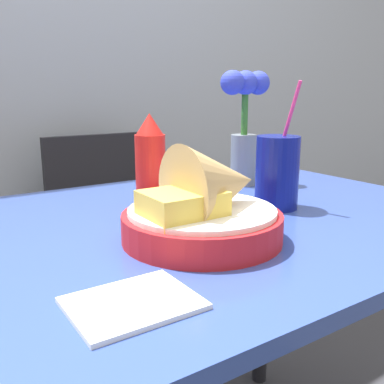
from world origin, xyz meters
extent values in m
cube|color=#9EA8B7|center=(0.00, 1.05, 1.30)|extent=(7.00, 0.06, 2.60)
cube|color=#334C9E|center=(0.00, 0.00, 0.75)|extent=(1.10, 0.77, 0.02)
cylinder|color=black|center=(0.49, 0.32, 0.37)|extent=(0.05, 0.05, 0.74)
cylinder|color=black|center=(-0.05, 0.48, 0.22)|extent=(0.03, 0.03, 0.43)
cylinder|color=black|center=(0.31, 0.48, 0.22)|extent=(0.03, 0.03, 0.43)
cylinder|color=black|center=(-0.05, 0.84, 0.22)|extent=(0.03, 0.03, 0.43)
cylinder|color=black|center=(0.31, 0.84, 0.22)|extent=(0.03, 0.03, 0.43)
cube|color=black|center=(0.13, 0.66, 0.44)|extent=(0.40, 0.40, 0.02)
cube|color=black|center=(0.13, 0.85, 0.65)|extent=(0.40, 0.03, 0.39)
cylinder|color=red|center=(-0.06, -0.11, 0.79)|extent=(0.26, 0.26, 0.05)
cylinder|color=white|center=(-0.06, -0.11, 0.81)|extent=(0.24, 0.24, 0.01)
cone|color=tan|center=(-0.03, -0.11, 0.85)|extent=(0.14, 0.14, 0.14)
cube|color=#E5C14C|center=(-0.11, -0.12, 0.83)|extent=(0.12, 0.09, 0.04)
cylinder|color=red|center=(-0.05, 0.09, 0.84)|extent=(0.06, 0.06, 0.15)
cone|color=red|center=(-0.05, 0.09, 0.94)|extent=(0.05, 0.05, 0.04)
cylinder|color=navy|center=(0.17, -0.04, 0.84)|extent=(0.09, 0.09, 0.15)
cylinder|color=black|center=(0.17, -0.04, 0.82)|extent=(0.08, 0.08, 0.12)
cylinder|color=#EA3884|center=(0.19, -0.04, 0.90)|extent=(0.01, 0.08, 0.23)
cylinder|color=gray|center=(0.27, 0.18, 0.83)|extent=(0.07, 0.07, 0.13)
cylinder|color=#33722D|center=(0.27, 0.18, 0.95)|extent=(0.02, 0.02, 0.12)
sphere|color=blue|center=(0.27, 0.18, 1.02)|extent=(0.06, 0.06, 0.06)
sphere|color=blue|center=(0.22, 0.18, 1.02)|extent=(0.06, 0.06, 0.06)
sphere|color=blue|center=(0.31, 0.18, 1.02)|extent=(0.06, 0.06, 0.06)
cube|color=white|center=(-0.26, -0.25, 0.77)|extent=(0.14, 0.11, 0.01)
camera|label=1|loc=(-0.44, -0.65, 1.00)|focal=40.00mm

